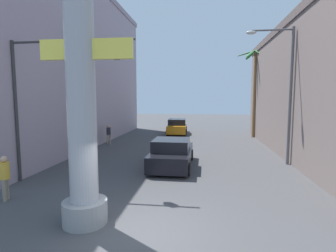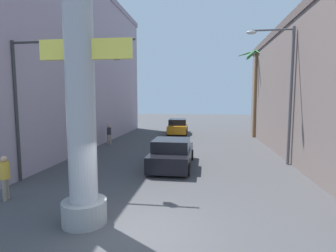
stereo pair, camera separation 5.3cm
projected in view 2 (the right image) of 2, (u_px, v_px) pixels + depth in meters
name	position (u px, v px, depth m)	size (l,w,h in m)	color
ground_plane	(177.00, 156.00, 17.14)	(90.75, 90.75, 0.00)	#424244
building_left	(54.00, 66.00, 21.68)	(8.46, 23.02, 12.77)	#9E8C99
neon_sign_pole	(80.00, 74.00, 7.43)	(3.01, 1.32, 10.00)	#9E9EA3
street_lamp	(284.00, 83.00, 14.49)	(2.58, 0.28, 7.61)	#59595E
traffic_light_mast	(50.00, 83.00, 11.21)	(5.51, 0.32, 6.21)	#333333
car_lead	(172.00, 154.00, 14.31)	(2.18, 4.72, 1.56)	black
car_far	(178.00, 127.00, 27.86)	(2.22, 4.38, 1.56)	black
palm_tree_far_right	(256.00, 85.00, 24.99)	(3.18, 3.05, 8.31)	brown
palm_tree_mid_left	(77.00, 85.00, 16.72)	(2.59, 2.62, 7.85)	brown
pedestrian_curb_left	(5.00, 175.00, 9.57)	(0.42, 0.42, 1.65)	gray
pedestrian_far_left	(109.00, 133.00, 21.28)	(0.47, 0.47, 1.60)	gray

